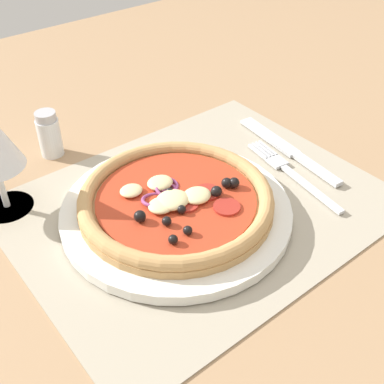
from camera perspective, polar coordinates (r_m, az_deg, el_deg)
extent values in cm
cube|color=#9E7A56|center=(61.76, 0.75, -2.48)|extent=(190.00, 140.00, 2.40)
cube|color=#A39984|center=(60.86, 0.76, -1.48)|extent=(44.40, 35.35, 0.40)
cylinder|color=silver|center=(58.53, -1.71, -2.30)|extent=(27.63, 27.63, 1.32)
cylinder|color=tan|center=(57.78, -1.74, -1.43)|extent=(23.16, 23.16, 1.00)
torus|color=tan|center=(57.24, -1.75, -0.77)|extent=(23.11, 23.11, 1.80)
cylinder|color=#B7381E|center=(57.37, -1.75, -0.93)|extent=(18.99, 18.99, 0.30)
ellipsoid|color=beige|center=(59.06, -3.76, 1.09)|extent=(3.21, 2.89, 0.96)
ellipsoid|color=beige|center=(58.26, -7.12, 0.16)|extent=(2.78, 2.50, 0.83)
ellipsoid|color=beige|center=(56.96, 0.58, -0.39)|extent=(3.43, 3.09, 1.03)
ellipsoid|color=beige|center=(56.19, -2.30, -0.94)|extent=(4.01, 3.61, 1.20)
ellipsoid|color=beige|center=(55.71, -3.57, -1.56)|extent=(3.22, 2.90, 0.97)
sphere|color=black|center=(51.40, -2.23, -5.57)|extent=(1.05, 1.05, 1.05)
sphere|color=black|center=(53.53, -2.98, -3.42)|extent=(1.08, 1.08, 1.08)
sphere|color=black|center=(54.15, -6.11, -2.84)|extent=(1.37, 1.37, 1.37)
sphere|color=black|center=(57.48, -2.59, 0.01)|extent=(1.07, 1.07, 1.07)
sphere|color=black|center=(52.39, -0.51, -4.51)|extent=(1.04, 1.04, 1.04)
sphere|color=black|center=(58.87, 4.94, 1.09)|extent=(1.31, 1.31, 1.31)
sphere|color=black|center=(57.37, 2.87, 0.08)|extent=(1.33, 1.33, 1.33)
sphere|color=black|center=(58.79, 4.07, 1.08)|extent=(1.29, 1.29, 1.29)
sphere|color=black|center=(55.02, -1.22, -2.04)|extent=(1.01, 1.01, 1.01)
torus|color=#8E3D75|center=(59.06, -2.94, 0.85)|extent=(2.97, 2.92, 1.21)
torus|color=#8E3D75|center=(56.86, -4.27, -0.94)|extent=(3.54, 3.47, 1.45)
torus|color=#8E3D75|center=(58.25, -2.97, 0.24)|extent=(3.00, 2.91, 1.44)
cylinder|color=#A3281E|center=(56.23, -0.63, -1.47)|extent=(2.76, 2.76, 0.30)
cylinder|color=#A3281E|center=(58.21, 2.02, 0.11)|extent=(3.11, 3.11, 0.30)
cylinder|color=#A3281E|center=(56.03, 4.06, -1.76)|extent=(3.14, 3.14, 0.30)
cube|color=silver|center=(64.58, 13.73, 0.41)|extent=(2.49, 11.17, 0.44)
cube|color=silver|center=(68.52, 9.99, 3.45)|extent=(2.54, 2.81, 0.44)
cube|color=silver|center=(71.15, 8.85, 5.02)|extent=(0.94, 4.32, 0.44)
cube|color=silver|center=(70.82, 8.47, 4.89)|extent=(0.94, 4.32, 0.44)
cube|color=silver|center=(70.49, 8.08, 4.76)|extent=(0.94, 4.32, 0.44)
cube|color=silver|center=(70.17, 7.69, 4.63)|extent=(0.94, 4.32, 0.44)
cube|color=silver|center=(68.19, 14.36, 2.65)|extent=(2.18, 8.49, 0.62)
cube|color=silver|center=(74.02, 8.99, 6.44)|extent=(3.21, 11.75, 0.44)
cylinder|color=silver|center=(64.75, -20.75, -1.61)|extent=(6.40, 6.40, 0.40)
cylinder|color=silver|center=(62.88, -21.39, 0.63)|extent=(0.80, 0.80, 6.00)
cylinder|color=silver|center=(71.69, -16.28, 6.15)|extent=(3.20, 3.20, 5.50)
cylinder|color=#ADADB2|center=(70.05, -16.76, 8.46)|extent=(2.88, 2.88, 1.20)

